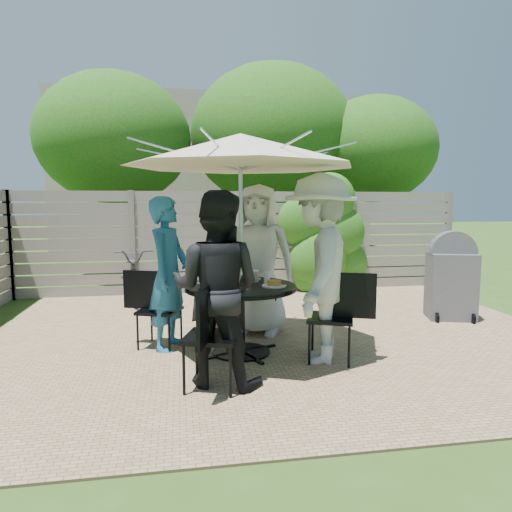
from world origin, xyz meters
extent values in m
plane|color=#314C17|center=(0.00, 0.00, 0.00)|extent=(60.00, 60.00, 0.00)
cube|color=#A2855E|center=(0.00, 0.50, 0.01)|extent=(7.00, 6.00, 0.02)
cube|color=gray|center=(0.00, 3.00, 0.93)|extent=(8.00, 0.10, 1.85)
ellipsoid|color=#286216|center=(1.40, 2.85, 0.90)|extent=(1.20, 0.70, 1.80)
cube|color=gray|center=(0.00, 12.00, 2.50)|extent=(10.00, 6.00, 5.00)
ellipsoid|color=#1C4C11|center=(-2.50, 5.00, 2.97)|extent=(3.20, 3.20, 2.72)
ellipsoid|color=#1C4C11|center=(1.00, 5.50, 3.18)|extent=(3.80, 3.80, 3.23)
ellipsoid|color=#1C4C11|center=(3.20, 4.80, 2.83)|extent=(2.80, 2.80, 2.38)
cylinder|color=black|center=(-0.55, -0.41, 0.75)|extent=(1.53, 1.53, 0.03)
cylinder|color=black|center=(-0.55, -0.41, 0.38)|extent=(0.08, 0.08, 0.75)
cylinder|color=black|center=(-0.55, -0.41, 0.02)|extent=(0.63, 0.63, 0.04)
cylinder|color=silver|center=(-0.55, -0.41, 1.11)|extent=(0.04, 0.04, 2.22)
cone|color=beige|center=(-0.55, -0.41, 2.18)|extent=(3.17, 3.17, 0.34)
cube|color=black|center=(-0.18, 0.47, 0.46)|extent=(0.57, 0.57, 0.04)
cube|color=black|center=(-0.11, 0.68, 0.71)|extent=(0.18, 0.44, 0.46)
imported|color=silver|center=(-0.23, 0.36, 0.93)|extent=(1.07, 0.90, 1.87)
cube|color=black|center=(-1.43, -0.04, 0.43)|extent=(0.55, 0.55, 0.03)
cube|color=black|center=(-1.62, 0.04, 0.67)|extent=(0.41, 0.18, 0.43)
imported|color=#226493|center=(-1.32, -0.08, 0.85)|extent=(0.62, 0.73, 1.71)
cube|color=black|center=(-0.92, -1.28, 0.47)|extent=(0.58, 0.58, 0.04)
cube|color=black|center=(-0.99, -1.50, 0.73)|extent=(0.17, 0.45, 0.47)
imported|color=black|center=(-0.88, -1.17, 0.87)|extent=(1.04, 0.94, 1.75)
cube|color=black|center=(0.32, -0.78, 0.46)|extent=(0.58, 0.58, 0.04)
cube|color=black|center=(0.53, -0.86, 0.71)|extent=(0.43, 0.19, 0.46)
imported|color=beige|center=(0.21, -0.73, 0.97)|extent=(1.15, 1.43, 1.93)
cylinder|color=white|center=(-0.41, -0.08, 0.77)|extent=(0.26, 0.26, 0.01)
cylinder|color=#BE8E38|center=(-0.41, -0.08, 0.80)|extent=(0.15, 0.15, 0.05)
cylinder|color=white|center=(-0.88, -0.27, 0.77)|extent=(0.26, 0.26, 0.01)
cylinder|color=#BE8E38|center=(-0.88, -0.27, 0.80)|extent=(0.15, 0.15, 0.05)
cylinder|color=white|center=(-0.69, -0.74, 0.77)|extent=(0.26, 0.26, 0.01)
cylinder|color=#BE8E38|center=(-0.69, -0.74, 0.80)|extent=(0.15, 0.15, 0.05)
cylinder|color=white|center=(-0.22, -0.55, 0.77)|extent=(0.26, 0.26, 0.01)
cylinder|color=#BE8E38|center=(-0.22, -0.55, 0.80)|extent=(0.15, 0.15, 0.05)
cylinder|color=silver|center=(-0.55, -0.13, 0.84)|extent=(0.07, 0.07, 0.14)
cylinder|color=silver|center=(-0.83, -0.40, 0.84)|extent=(0.07, 0.07, 0.14)
cylinder|color=silver|center=(-0.56, -0.69, 0.84)|extent=(0.07, 0.07, 0.14)
cylinder|color=silver|center=(-0.27, -0.41, 0.84)|extent=(0.07, 0.07, 0.14)
cylinder|color=#59280C|center=(-0.59, -0.34, 0.85)|extent=(0.09, 0.09, 0.16)
cylinder|color=#C6B293|center=(-0.37, -0.24, 0.83)|extent=(0.08, 0.08, 0.12)
imported|color=#333338|center=(-1.95, 2.60, 0.45)|extent=(0.80, 1.77, 0.90)
cube|color=#4F4F54|center=(2.54, 0.58, 0.47)|extent=(0.72, 0.62, 0.94)
cylinder|color=#4F4F54|center=(2.54, 0.58, 0.94)|extent=(0.65, 0.36, 0.62)
camera|label=1|loc=(-1.19, -5.15, 1.64)|focal=32.00mm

